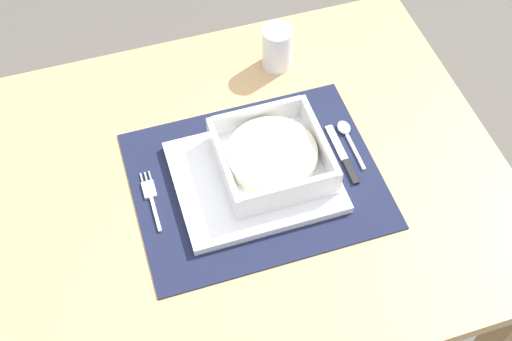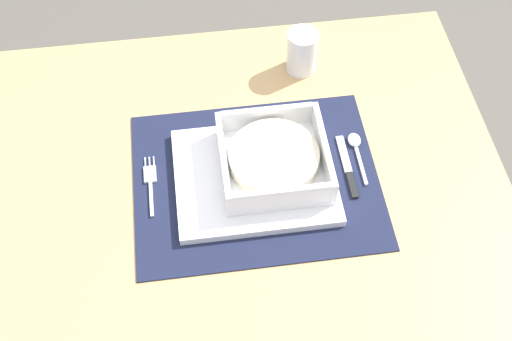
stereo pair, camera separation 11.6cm
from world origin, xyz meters
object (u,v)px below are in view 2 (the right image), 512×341
Objects in this scene: fork at (150,181)px; drinking_glass at (302,53)px; butter_knife at (348,170)px; dining_table at (245,207)px; porridge_bowl at (274,159)px; spoon at (356,145)px.

drinking_glass reaches higher than fork.
dining_table is at bearing 178.64° from butter_knife.
porridge_bowl is (0.05, 0.00, 0.14)m from dining_table.
dining_table is at bearing -170.53° from spoon.
drinking_glass reaches higher than porridge_bowl.
dining_table is 7.34× the size of fork.
butter_knife is (0.35, -0.02, 0.00)m from fork.
dining_table is 0.15m from porridge_bowl.
porridge_bowl reaches higher than butter_knife.
butter_knife reaches higher than fork.
porridge_bowl is at bearing -167.81° from spoon.
dining_table is 6.79× the size of butter_knife.
porridge_bowl is 0.27m from drinking_glass.
porridge_bowl reaches higher than spoon.
spoon is (0.38, 0.03, 0.00)m from fork.
butter_knife is 0.27m from drinking_glass.
fork is at bearing 179.56° from butter_knife.
drinking_glass is (-0.06, 0.22, 0.03)m from spoon.
drinking_glass reaches higher than butter_knife.
drinking_glass reaches higher than spoon.
fork is at bearing 178.23° from porridge_bowl.
drinking_glass is (0.09, 0.25, 0.00)m from porridge_bowl.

